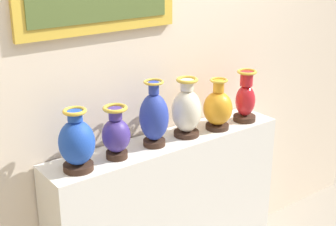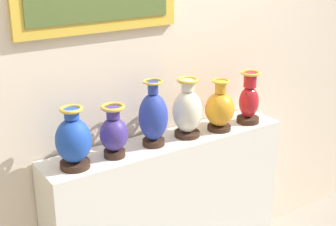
{
  "view_description": "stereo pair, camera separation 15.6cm",
  "coord_description": "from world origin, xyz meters",
  "px_view_note": "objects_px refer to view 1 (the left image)",
  "views": [
    {
      "loc": [
        -1.6,
        -2.11,
        2.15
      ],
      "look_at": [
        0.0,
        0.0,
        1.19
      ],
      "focal_mm": 52.55,
      "sensor_mm": 36.0,
      "label": 1
    },
    {
      "loc": [
        -1.47,
        -2.2,
        2.15
      ],
      "look_at": [
        0.0,
        0.0,
        1.19
      ],
      "focal_mm": 52.55,
      "sensor_mm": 36.0,
      "label": 2
    }
  ],
  "objects_px": {
    "vase_amber": "(218,108)",
    "vase_crimson": "(245,99)",
    "vase_sapphire": "(77,143)",
    "vase_ivory": "(187,110)",
    "vase_indigo": "(116,134)",
    "vase_cobalt": "(154,117)"
  },
  "relations": [
    {
      "from": "vase_amber",
      "to": "vase_crimson",
      "type": "height_order",
      "value": "vase_crimson"
    },
    {
      "from": "vase_sapphire",
      "to": "vase_ivory",
      "type": "height_order",
      "value": "vase_ivory"
    },
    {
      "from": "vase_sapphire",
      "to": "vase_indigo",
      "type": "xyz_separation_m",
      "value": [
        0.23,
        0.0,
        -0.01
      ]
    },
    {
      "from": "vase_indigo",
      "to": "vase_cobalt",
      "type": "xyz_separation_m",
      "value": [
        0.26,
        0.01,
        0.03
      ]
    },
    {
      "from": "vase_indigo",
      "to": "vase_cobalt",
      "type": "distance_m",
      "value": 0.26
    },
    {
      "from": "vase_cobalt",
      "to": "vase_indigo",
      "type": "bearing_deg",
      "value": -176.8
    },
    {
      "from": "vase_ivory",
      "to": "vase_amber",
      "type": "xyz_separation_m",
      "value": [
        0.22,
        -0.03,
        -0.03
      ]
    },
    {
      "from": "vase_indigo",
      "to": "vase_ivory",
      "type": "xyz_separation_m",
      "value": [
        0.49,
        0.02,
        0.02
      ]
    },
    {
      "from": "vase_crimson",
      "to": "vase_cobalt",
      "type": "bearing_deg",
      "value": 177.59
    },
    {
      "from": "vase_cobalt",
      "to": "vase_sapphire",
      "type": "bearing_deg",
      "value": -177.77
    },
    {
      "from": "vase_cobalt",
      "to": "vase_crimson",
      "type": "relative_size",
      "value": 1.15
    },
    {
      "from": "vase_sapphire",
      "to": "vase_ivory",
      "type": "relative_size",
      "value": 0.92
    },
    {
      "from": "vase_sapphire",
      "to": "vase_amber",
      "type": "height_order",
      "value": "vase_sapphire"
    },
    {
      "from": "vase_cobalt",
      "to": "vase_amber",
      "type": "height_order",
      "value": "vase_cobalt"
    },
    {
      "from": "vase_indigo",
      "to": "vase_crimson",
      "type": "distance_m",
      "value": 0.95
    },
    {
      "from": "vase_cobalt",
      "to": "vase_ivory",
      "type": "xyz_separation_m",
      "value": [
        0.24,
        0.0,
        -0.01
      ]
    },
    {
      "from": "vase_amber",
      "to": "vase_crimson",
      "type": "distance_m",
      "value": 0.24
    },
    {
      "from": "vase_indigo",
      "to": "vase_cobalt",
      "type": "relative_size",
      "value": 0.77
    },
    {
      "from": "vase_sapphire",
      "to": "vase_cobalt",
      "type": "relative_size",
      "value": 0.86
    },
    {
      "from": "vase_ivory",
      "to": "vase_crimson",
      "type": "distance_m",
      "value": 0.46
    },
    {
      "from": "vase_indigo",
      "to": "vase_cobalt",
      "type": "bearing_deg",
      "value": 3.2
    },
    {
      "from": "vase_sapphire",
      "to": "vase_indigo",
      "type": "relative_size",
      "value": 1.12
    }
  ]
}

